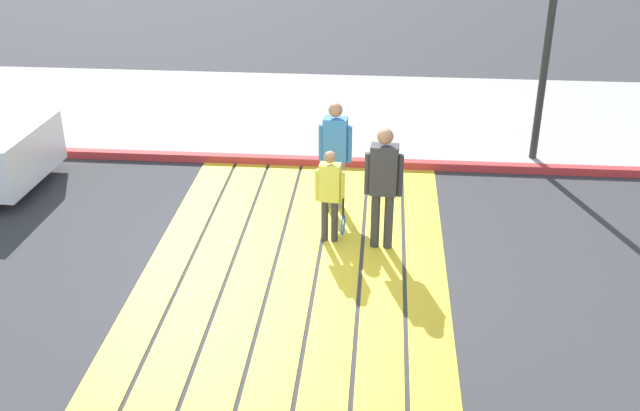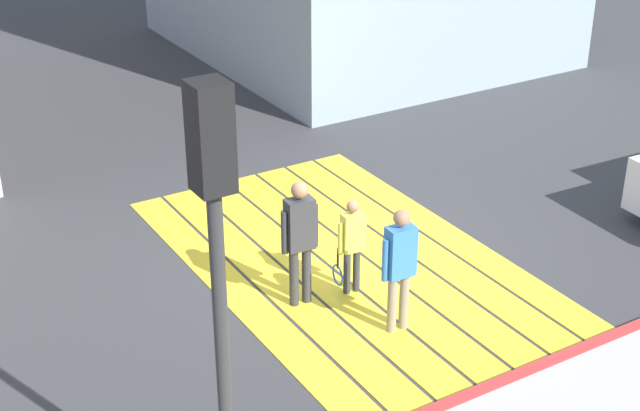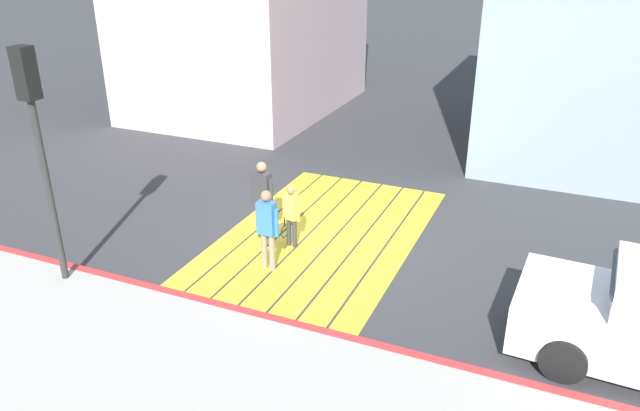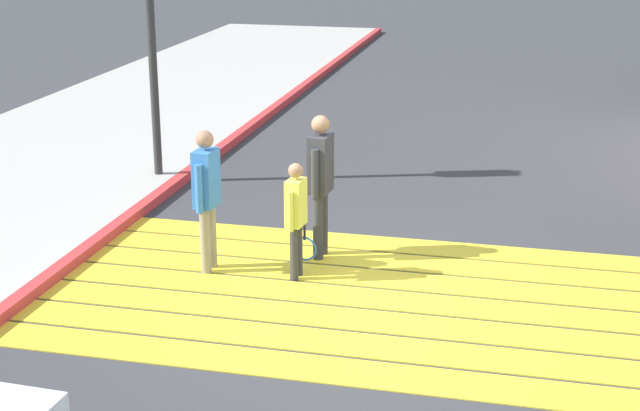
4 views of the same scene
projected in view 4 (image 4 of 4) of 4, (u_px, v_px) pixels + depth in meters
ground_plane at (351, 297)px, 10.12m from camera, size 120.00×120.00×0.00m
crosswalk_stripes at (351, 297)px, 10.12m from camera, size 6.40×3.80×0.01m
curb_painted at (67, 265)px, 10.82m from camera, size 0.16×40.00×0.13m
pedestrian_adult_lead at (207, 191)px, 10.55m from camera, size 0.23×0.47×1.61m
pedestrian_adult_trailing at (320, 176)px, 10.94m from camera, size 0.24×0.49×1.68m
pedestrian_child_with_racket at (296, 214)px, 10.40m from camera, size 0.29×0.40×1.31m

